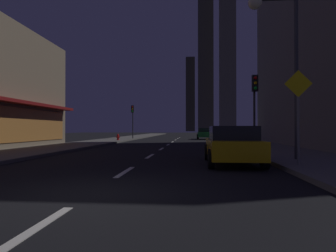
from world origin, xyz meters
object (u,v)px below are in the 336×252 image
at_px(pedestrian_crossing_sign, 298,109).
at_px(car_parked_far, 205,134).
at_px(car_parked_near, 232,145).
at_px(fire_hydrant_far_left, 118,137).
at_px(traffic_light_far_left, 133,114).
at_px(traffic_light_near_right, 255,95).
at_px(street_lamp_right, 275,36).

bearing_deg(pedestrian_crossing_sign, car_parked_far, 94.12).
relative_size(car_parked_near, fire_hydrant_far_left, 6.48).
bearing_deg(car_parked_far, car_parked_near, -90.00).
bearing_deg(traffic_light_far_left, car_parked_near, -69.81).
bearing_deg(car_parked_near, traffic_light_near_right, 69.38).
xyz_separation_m(fire_hydrant_far_left, pedestrian_crossing_sign, (11.50, -20.39, 1.56)).
bearing_deg(street_lamp_right, traffic_light_near_right, 88.43).
xyz_separation_m(traffic_light_far_left, street_lamp_right, (10.88, -24.09, 1.87)).
bearing_deg(traffic_light_near_right, pedestrian_crossing_sign, -89.09).
bearing_deg(street_lamp_right, fire_hydrant_far_left, 121.40).
distance_m(car_parked_near, car_parked_far, 26.48).
bearing_deg(car_parked_near, pedestrian_crossing_sign, -32.00).
distance_m(fire_hydrant_far_left, traffic_light_far_left, 6.26).
relative_size(fire_hydrant_far_left, street_lamp_right, 0.10).
bearing_deg(car_parked_far, traffic_light_far_left, -169.21).
bearing_deg(fire_hydrant_far_left, car_parked_far, 37.73).
xyz_separation_m(fire_hydrant_far_left, traffic_light_near_right, (11.40, -14.08, 2.74)).
xyz_separation_m(car_parked_near, pedestrian_crossing_sign, (2.00, -1.25, 1.28)).
relative_size(car_parked_near, traffic_light_near_right, 1.01).
bearing_deg(traffic_light_far_left, street_lamp_right, -65.70).
height_order(car_parked_far, traffic_light_far_left, traffic_light_far_left).
height_order(fire_hydrant_far_left, street_lamp_right, street_lamp_right).
relative_size(traffic_light_far_left, pedestrian_crossing_sign, 1.33).
height_order(car_parked_far, traffic_light_near_right, traffic_light_near_right).
relative_size(car_parked_near, street_lamp_right, 0.64).
bearing_deg(traffic_light_far_left, traffic_light_near_right, -60.82).
distance_m(car_parked_near, fire_hydrant_far_left, 21.37).
xyz_separation_m(traffic_light_near_right, pedestrian_crossing_sign, (0.10, -6.30, -1.18)).
xyz_separation_m(car_parked_near, traffic_light_near_right, (1.90, 5.05, 2.45)).
distance_m(car_parked_near, traffic_light_far_left, 26.48).
distance_m(car_parked_near, pedestrian_crossing_sign, 2.68).
relative_size(fire_hydrant_far_left, traffic_light_near_right, 0.16).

